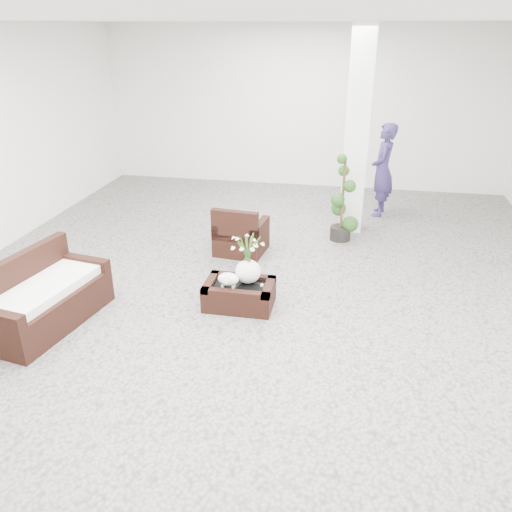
% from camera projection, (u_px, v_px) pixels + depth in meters
% --- Properties ---
extents(ground, '(11.00, 11.00, 0.00)m').
position_uv_depth(ground, '(257.00, 293.00, 7.21)').
color(ground, gray).
rests_on(ground, ground).
extents(column, '(0.40, 0.40, 3.50)m').
position_uv_depth(column, '(357.00, 133.00, 8.79)').
color(column, white).
rests_on(column, ground).
extents(coffee_table, '(0.90, 0.60, 0.31)m').
position_uv_depth(coffee_table, '(239.00, 295.00, 6.83)').
color(coffee_table, black).
rests_on(coffee_table, ground).
extents(sheep_figurine, '(0.28, 0.23, 0.21)m').
position_uv_depth(sheep_figurine, '(228.00, 280.00, 6.66)').
color(sheep_figurine, white).
rests_on(sheep_figurine, coffee_table).
extents(planter_narcissus, '(0.44, 0.44, 0.80)m').
position_uv_depth(planter_narcissus, '(248.00, 255.00, 6.68)').
color(planter_narcissus, white).
rests_on(planter_narcissus, coffee_table).
extents(tealight, '(0.04, 0.04, 0.03)m').
position_uv_depth(tealight, '(262.00, 285.00, 6.73)').
color(tealight, white).
rests_on(tealight, coffee_table).
extents(armchair, '(0.84, 0.81, 0.81)m').
position_uv_depth(armchair, '(241.00, 229.00, 8.38)').
color(armchair, black).
rests_on(armchair, ground).
extents(loveseat, '(1.06, 1.77, 0.88)m').
position_uv_depth(loveseat, '(44.00, 292.00, 6.31)').
color(loveseat, black).
rests_on(loveseat, ground).
extents(topiary, '(0.40, 0.40, 1.48)m').
position_uv_depth(topiary, '(343.00, 199.00, 8.72)').
color(topiary, '#1D4014').
rests_on(topiary, ground).
extents(shopper, '(0.50, 0.69, 1.78)m').
position_uv_depth(shopper, '(383.00, 170.00, 9.87)').
color(shopper, '#322859').
rests_on(shopper, ground).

